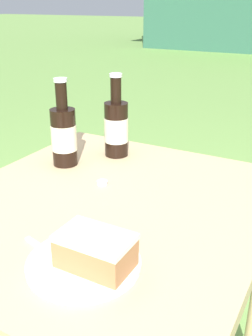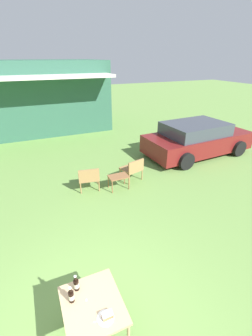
{
  "view_description": "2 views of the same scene",
  "coord_description": "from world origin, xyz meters",
  "px_view_note": "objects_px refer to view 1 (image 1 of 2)",
  "views": [
    {
      "loc": [
        0.44,
        -0.71,
        1.17
      ],
      "look_at": [
        0.0,
        0.1,
        0.78
      ],
      "focal_mm": 42.0,
      "sensor_mm": 36.0,
      "label": 1
    },
    {
      "loc": [
        -0.32,
        -1.79,
        3.52
      ],
      "look_at": [
        1.8,
        3.04,
        0.9
      ],
      "focal_mm": 24.0,
      "sensor_mm": 36.0,
      "label": 2
    }
  ],
  "objects_px": {
    "cola_bottle_far": "(64,134)",
    "patio_table": "(106,228)",
    "cake_on_plate": "(91,255)",
    "cola_bottle_near": "(116,127)"
  },
  "relations": [
    {
      "from": "cake_on_plate",
      "to": "cola_bottle_far",
      "type": "bearing_deg",
      "value": 132.12
    },
    {
      "from": "patio_table",
      "to": "cola_bottle_far",
      "type": "distance_m",
      "value": 0.32
    },
    {
      "from": "cola_bottle_far",
      "to": "patio_table",
      "type": "bearing_deg",
      "value": -32.34
    },
    {
      "from": "cake_on_plate",
      "to": "cola_bottle_far",
      "type": "xyz_separation_m",
      "value": [
        -0.34,
        0.37,
        0.06
      ]
    },
    {
      "from": "cake_on_plate",
      "to": "cola_bottle_far",
      "type": "relative_size",
      "value": 0.83
    },
    {
      "from": "patio_table",
      "to": "cola_bottle_far",
      "type": "bearing_deg",
      "value": 147.66
    },
    {
      "from": "cake_on_plate",
      "to": "cola_bottle_near",
      "type": "relative_size",
      "value": 0.83
    },
    {
      "from": "cola_bottle_near",
      "to": "cola_bottle_far",
      "type": "height_order",
      "value": "same"
    },
    {
      "from": "patio_table",
      "to": "cake_on_plate",
      "type": "height_order",
      "value": "cake_on_plate"
    },
    {
      "from": "patio_table",
      "to": "cake_on_plate",
      "type": "xyz_separation_m",
      "value": [
        0.11,
        -0.23,
        0.1
      ]
    }
  ]
}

